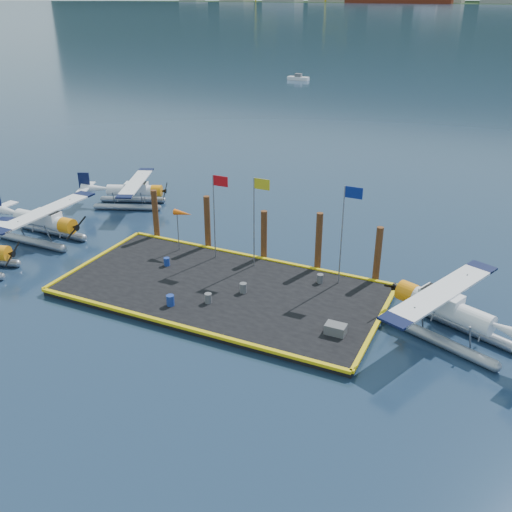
{
  "coord_description": "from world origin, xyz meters",
  "views": [
    {
      "loc": [
        15.52,
        -27.77,
        17.45
      ],
      "look_at": [
        1.49,
        2.0,
        2.06
      ],
      "focal_mm": 40.0,
      "sensor_mm": 36.0,
      "label": 1
    }
  ],
  "objects_px": {
    "piling_0": "(156,216)",
    "drum_3": "(170,300)",
    "flagpole_blue": "(346,221)",
    "windsock": "(183,214)",
    "drum_1": "(208,298)",
    "seaplane_c": "(133,192)",
    "drum_4": "(320,278)",
    "piling_2": "(264,237)",
    "crate": "(336,329)",
    "piling_1": "(207,224)",
    "seaplane_d": "(446,311)",
    "drum_0": "(167,262)",
    "flagpole_red": "(216,204)",
    "drum_2": "(243,288)",
    "flagpole_yellow": "(257,209)",
    "piling_3": "(319,243)",
    "piling_4": "(378,256)",
    "seaplane_b": "(44,223)"
  },
  "relations": [
    {
      "from": "piling_4",
      "to": "seaplane_c",
      "type": "bearing_deg",
      "value": 166.78
    },
    {
      "from": "flagpole_blue",
      "to": "windsock",
      "type": "xyz_separation_m",
      "value": [
        -11.72,
        0.0,
        -1.46
      ]
    },
    {
      "from": "seaplane_c",
      "to": "piling_2",
      "type": "relative_size",
      "value": 2.19
    },
    {
      "from": "crate",
      "to": "piling_4",
      "type": "xyz_separation_m",
      "value": [
        0.32,
        7.4,
        1.32
      ]
    },
    {
      "from": "drum_2",
      "to": "piling_3",
      "type": "height_order",
      "value": "piling_3"
    },
    {
      "from": "crate",
      "to": "piling_3",
      "type": "bearing_deg",
      "value": 116.46
    },
    {
      "from": "drum_0",
      "to": "seaplane_c",
      "type": "bearing_deg",
      "value": 135.56
    },
    {
      "from": "crate",
      "to": "piling_1",
      "type": "distance_m",
      "value": 14.32
    },
    {
      "from": "flagpole_red",
      "to": "crate",
      "type": "bearing_deg",
      "value": -28.96
    },
    {
      "from": "drum_1",
      "to": "piling_0",
      "type": "bearing_deg",
      "value": 139.61
    },
    {
      "from": "flagpole_blue",
      "to": "flagpole_red",
      "type": "bearing_deg",
      "value": 180.0
    },
    {
      "from": "piling_0",
      "to": "drum_2",
      "type": "bearing_deg",
      "value": -28.09
    },
    {
      "from": "flagpole_blue",
      "to": "piling_4",
      "type": "bearing_deg",
      "value": 41.58
    },
    {
      "from": "drum_1",
      "to": "flagpole_yellow",
      "type": "bearing_deg",
      "value": 85.17
    },
    {
      "from": "drum_2",
      "to": "drum_4",
      "type": "xyz_separation_m",
      "value": [
        3.88,
        3.27,
        -0.02
      ]
    },
    {
      "from": "seaplane_c",
      "to": "flagpole_red",
      "type": "relative_size",
      "value": 1.39
    },
    {
      "from": "piling_0",
      "to": "piling_1",
      "type": "distance_m",
      "value": 4.5
    },
    {
      "from": "drum_4",
      "to": "crate",
      "type": "xyz_separation_m",
      "value": [
        2.77,
        -5.31,
        -0.01
      ]
    },
    {
      "from": "seaplane_d",
      "to": "piling_1",
      "type": "relative_size",
      "value": 2.3
    },
    {
      "from": "piling_4",
      "to": "flagpole_yellow",
      "type": "bearing_deg",
      "value": -168.4
    },
    {
      "from": "drum_1",
      "to": "drum_3",
      "type": "distance_m",
      "value": 2.24
    },
    {
      "from": "drum_4",
      "to": "flagpole_yellow",
      "type": "xyz_separation_m",
      "value": [
        -4.71,
        0.49,
        3.82
      ]
    },
    {
      "from": "piling_0",
      "to": "crate",
      "type": "bearing_deg",
      "value": -23.91
    },
    {
      "from": "piling_2",
      "to": "piling_0",
      "type": "bearing_deg",
      "value": 180.0
    },
    {
      "from": "drum_3",
      "to": "piling_1",
      "type": "height_order",
      "value": "piling_1"
    },
    {
      "from": "flagpole_blue",
      "to": "piling_0",
      "type": "bearing_deg",
      "value": 173.99
    },
    {
      "from": "drum_0",
      "to": "piling_0",
      "type": "bearing_deg",
      "value": 131.14
    },
    {
      "from": "drum_3",
      "to": "seaplane_c",
      "type": "bearing_deg",
      "value": 132.69
    },
    {
      "from": "drum_4",
      "to": "windsock",
      "type": "height_order",
      "value": "windsock"
    },
    {
      "from": "drum_0",
      "to": "piling_2",
      "type": "xyz_separation_m",
      "value": [
        5.38,
        4.15,
        1.22
      ]
    },
    {
      "from": "seaplane_c",
      "to": "piling_0",
      "type": "relative_size",
      "value": 2.08
    },
    {
      "from": "drum_2",
      "to": "drum_0",
      "type": "bearing_deg",
      "value": 169.33
    },
    {
      "from": "drum_0",
      "to": "crate",
      "type": "relative_size",
      "value": 0.49
    },
    {
      "from": "drum_1",
      "to": "flagpole_red",
      "type": "bearing_deg",
      "value": 113.32
    },
    {
      "from": "flagpole_blue",
      "to": "windsock",
      "type": "distance_m",
      "value": 11.81
    },
    {
      "from": "flagpole_red",
      "to": "windsock",
      "type": "relative_size",
      "value": 1.92
    },
    {
      "from": "piling_0",
      "to": "drum_3",
      "type": "bearing_deg",
      "value": -51.65
    },
    {
      "from": "seaplane_b",
      "to": "piling_2",
      "type": "distance_m",
      "value": 17.06
    },
    {
      "from": "piling_2",
      "to": "piling_3",
      "type": "relative_size",
      "value": 0.88
    },
    {
      "from": "seaplane_c",
      "to": "crate",
      "type": "xyz_separation_m",
      "value": [
        22.84,
        -12.84,
        -0.63
      ]
    },
    {
      "from": "seaplane_c",
      "to": "drum_4",
      "type": "xyz_separation_m",
      "value": [
        20.07,
        -7.53,
        -0.62
      ]
    },
    {
      "from": "seaplane_d",
      "to": "drum_2",
      "type": "relative_size",
      "value": 15.4
    },
    {
      "from": "drum_1",
      "to": "piling_2",
      "type": "distance_m",
      "value": 7.51
    },
    {
      "from": "piling_2",
      "to": "windsock",
      "type": "bearing_deg",
      "value": -163.85
    },
    {
      "from": "seaplane_c",
      "to": "flagpole_red",
      "type": "bearing_deg",
      "value": 38.38
    },
    {
      "from": "seaplane_b",
      "to": "piling_3",
      "type": "height_order",
      "value": "piling_3"
    },
    {
      "from": "windsock",
      "to": "piling_0",
      "type": "relative_size",
      "value": 0.78
    },
    {
      "from": "seaplane_d",
      "to": "drum_4",
      "type": "relative_size",
      "value": 16.51
    },
    {
      "from": "drum_1",
      "to": "windsock",
      "type": "bearing_deg",
      "value": 132.03
    },
    {
      "from": "drum_4",
      "to": "windsock",
      "type": "xyz_separation_m",
      "value": [
        -10.44,
        0.49,
        2.54
      ]
    }
  ]
}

